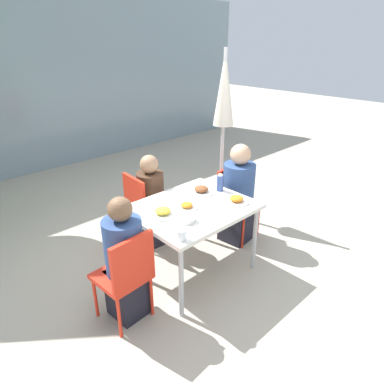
{
  "coord_description": "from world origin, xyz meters",
  "views": [
    {
      "loc": [
        -2.01,
        -2.14,
        2.24
      ],
      "look_at": [
        0.0,
        0.0,
        0.91
      ],
      "focal_mm": 32.0,
      "sensor_mm": 36.0,
      "label": 1
    }
  ],
  "objects": [
    {
      "name": "ground_plane",
      "position": [
        0.0,
        0.0,
        0.0
      ],
      "size": [
        24.0,
        24.0,
        0.0
      ],
      "primitive_type": "plane",
      "color": "#B2A893"
    },
    {
      "name": "building_facade",
      "position": [
        0.0,
        4.1,
        1.5
      ],
      "size": [
        10.0,
        0.2,
        3.0
      ],
      "color": "gray",
      "rests_on": "ground"
    },
    {
      "name": "dining_table",
      "position": [
        0.0,
        0.0,
        0.69
      ],
      "size": [
        1.13,
        0.92,
        0.76
      ],
      "color": "silver",
      "rests_on": "ground"
    },
    {
      "name": "chair_left",
      "position": [
        -0.86,
        -0.14,
        0.51
      ],
      "size": [
        0.43,
        0.43,
        0.87
      ],
      "rotation": [
        0.0,
        0.0,
        0.07
      ],
      "color": "red",
      "rests_on": "ground"
    },
    {
      "name": "person_left",
      "position": [
        -0.81,
        -0.05,
        0.54
      ],
      "size": [
        0.32,
        0.32,
        1.13
      ],
      "rotation": [
        0.0,
        0.0,
        0.07
      ],
      "color": "black",
      "rests_on": "ground"
    },
    {
      "name": "chair_right",
      "position": [
        0.86,
        0.18,
        0.51
      ],
      "size": [
        0.44,
        0.44,
        0.87
      ],
      "rotation": [
        0.0,
        0.0,
        -3.03
      ],
      "color": "red",
      "rests_on": "ground"
    },
    {
      "name": "person_right",
      "position": [
        0.81,
        0.09,
        0.56
      ],
      "size": [
        0.36,
        0.36,
        1.19
      ],
      "rotation": [
        0.0,
        0.0,
        -3.03
      ],
      "color": "black",
      "rests_on": "ground"
    },
    {
      "name": "chair_far",
      "position": [
        -0.04,
        0.77,
        0.51
      ],
      "size": [
        0.42,
        0.42,
        0.87
      ],
      "rotation": [
        0.0,
        0.0,
        -1.62
      ],
      "color": "red",
      "rests_on": "ground"
    },
    {
      "name": "person_far",
      "position": [
        0.03,
        0.71,
        0.52
      ],
      "size": [
        0.3,
        0.3,
        1.09
      ],
      "rotation": [
        0.0,
        0.0,
        -1.62
      ],
      "color": "black",
      "rests_on": "ground"
    },
    {
      "name": "closed_umbrella",
      "position": [
        1.18,
        0.68,
        1.49
      ],
      "size": [
        0.36,
        0.36,
        2.13
      ],
      "color": "#333333",
      "rests_on": "ground"
    },
    {
      "name": "plate_0",
      "position": [
        -0.07,
        -0.0,
        0.78
      ],
      "size": [
        0.21,
        0.21,
        0.06
      ],
      "color": "white",
      "rests_on": "dining_table"
    },
    {
      "name": "plate_1",
      "position": [
        0.38,
        -0.24,
        0.78
      ],
      "size": [
        0.24,
        0.24,
        0.07
      ],
      "color": "white",
      "rests_on": "dining_table"
    },
    {
      "name": "plate_2",
      "position": [
        0.29,
        0.16,
        0.78
      ],
      "size": [
        0.27,
        0.27,
        0.07
      ],
      "color": "white",
      "rests_on": "dining_table"
    },
    {
      "name": "plate_3",
      "position": [
        -0.31,
        0.05,
        0.78
      ],
      "size": [
        0.26,
        0.26,
        0.07
      ],
      "color": "white",
      "rests_on": "dining_table"
    },
    {
      "name": "bottle",
      "position": [
        0.47,
        0.07,
        0.84
      ],
      "size": [
        0.07,
        0.07,
        0.18
      ],
      "color": "#334C8E",
      "rests_on": "dining_table"
    },
    {
      "name": "drinking_cup",
      "position": [
        -0.47,
        -0.38,
        0.8
      ],
      "size": [
        0.08,
        0.08,
        0.09
      ],
      "color": "white",
      "rests_on": "dining_table"
    },
    {
      "name": "salad_bowl",
      "position": [
        -0.24,
        -0.19,
        0.78
      ],
      "size": [
        0.15,
        0.15,
        0.06
      ],
      "color": "white",
      "rests_on": "dining_table"
    }
  ]
}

